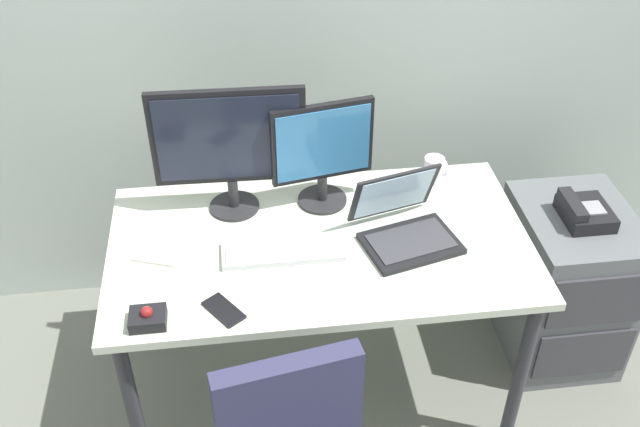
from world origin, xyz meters
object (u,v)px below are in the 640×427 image
desk_phone (584,212)px  monitor_side (323,150)px  monitor_main (229,143)px  cell_phone (224,310)px  keyboard (283,250)px  trackball_mouse (148,318)px  file_cabinet (564,283)px  coffee_mug (434,170)px  laptop (405,225)px  paper_notepad (164,244)px

desk_phone → monitor_side: 1.01m
desk_phone → monitor_side: bearing=172.4°
monitor_main → cell_phone: size_ratio=3.72×
desk_phone → keyboard: keyboard is taller
desk_phone → cell_phone: (-1.34, -0.39, 0.05)m
monitor_main → monitor_side: (0.32, -0.00, -0.05)m
keyboard → trackball_mouse: (-0.43, -0.27, 0.01)m
desk_phone → keyboard: size_ratio=0.49×
file_cabinet → monitor_main: 1.47m
desk_phone → keyboard: bearing=-172.6°
file_cabinet → keyboard: (-1.14, -0.16, 0.43)m
trackball_mouse → cell_phone: size_ratio=0.77×
desk_phone → coffee_mug: bearing=158.6°
keyboard → trackball_mouse: trackball_mouse is taller
laptop → trackball_mouse: bearing=-160.2°
laptop → trackball_mouse: laptop is taller
monitor_main → coffee_mug: bearing=5.7°
trackball_mouse → paper_notepad: 0.37m
keyboard → coffee_mug: (0.61, 0.35, 0.04)m
monitor_main → paper_notepad: bearing=-143.6°
trackball_mouse → cell_phone: trackball_mouse is taller
laptop → monitor_side: bearing=136.6°
monitor_main → trackball_mouse: size_ratio=4.81×
desk_phone → keyboard: (-1.13, -0.15, 0.06)m
cell_phone → paper_notepad: bearing=84.0°
file_cabinet → laptop: size_ratio=1.80×
monitor_side → cell_phone: (-0.37, -0.52, -0.22)m
monitor_main → trackball_mouse: monitor_main is taller
file_cabinet → monitor_side: bearing=173.4°
keyboard → monitor_side: bearing=58.5°
desk_phone → laptop: 0.73m
paper_notepad → monitor_side: bearing=17.6°
file_cabinet → coffee_mug: bearing=160.5°
keyboard → cell_phone: keyboard is taller
monitor_main → keyboard: (0.15, -0.28, -0.26)m
desk_phone → laptop: bearing=-171.2°
monitor_main → trackball_mouse: (-0.28, -0.55, -0.25)m
coffee_mug → paper_notepad: size_ratio=0.49×
desk_phone → file_cabinet: bearing=63.2°
keyboard → paper_notepad: 0.41m
monitor_side → laptop: (0.25, -0.24, -0.17)m
keyboard → trackball_mouse: 0.51m
trackball_mouse → coffee_mug: coffee_mug is taller
monitor_side → paper_notepad: size_ratio=1.94×
desk_phone → trackball_mouse: size_ratio=1.82×
monitor_side → file_cabinet: bearing=-6.6°
file_cabinet → monitor_side: (-0.97, 0.11, 0.64)m
desk_phone → coffee_mug: (-0.53, 0.21, 0.10)m
monitor_main → desk_phone: bearing=-5.8°
keyboard → laptop: bearing=5.1°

